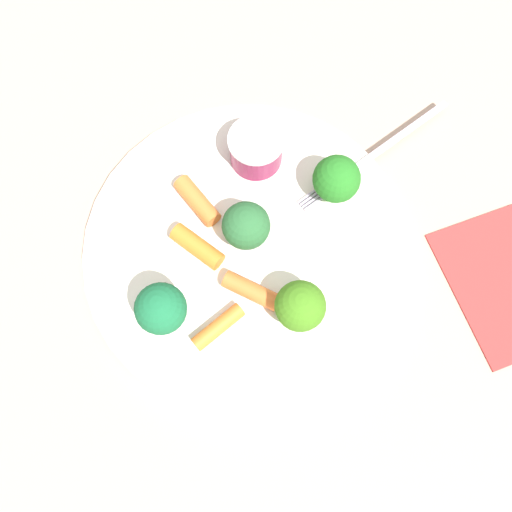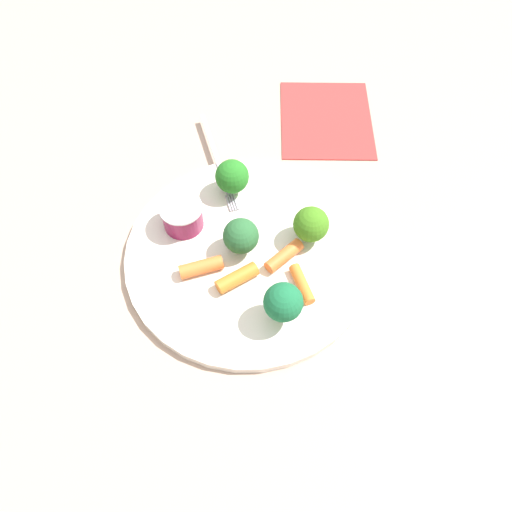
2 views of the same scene
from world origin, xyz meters
name	(u,v)px [view 1 (image 1 of 2)]	position (x,y,z in m)	size (l,w,h in m)	color
ground_plane	(248,250)	(0.00, 0.00, 0.00)	(2.40, 2.40, 0.00)	tan
plate	(247,248)	(0.00, 0.00, 0.01)	(0.32, 0.32, 0.01)	silver
sauce_cup	(256,149)	(-0.02, -0.09, 0.03)	(0.05, 0.05, 0.04)	maroon
broccoli_floret_0	(300,306)	(-0.04, 0.07, 0.04)	(0.05, 0.05, 0.05)	#8CC56A
broccoli_floret_1	(161,309)	(0.08, 0.06, 0.05)	(0.05, 0.05, 0.06)	#91C456
broccoli_floret_2	(246,226)	(0.00, -0.01, 0.04)	(0.04, 0.04, 0.05)	#81AA6D
broccoli_floret_3	(336,179)	(-0.09, -0.05, 0.04)	(0.05, 0.05, 0.05)	#7EC06B
carrot_stick_0	(252,291)	(0.00, 0.05, 0.02)	(0.02, 0.02, 0.05)	orange
carrot_stick_1	(197,247)	(0.05, 0.00, 0.02)	(0.02, 0.02, 0.05)	orange
carrot_stick_2	(197,201)	(0.04, -0.05, 0.02)	(0.02, 0.02, 0.05)	orange
carrot_stick_3	(218,327)	(0.03, 0.08, 0.02)	(0.01, 0.01, 0.05)	orange
fork	(373,155)	(-0.13, -0.09, 0.01)	(0.17, 0.11, 0.00)	#B9ACC1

